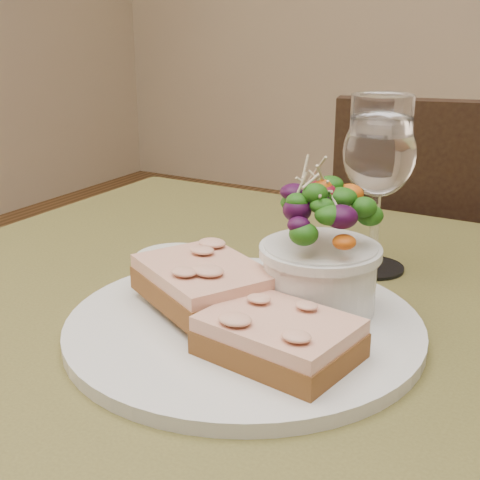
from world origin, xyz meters
The scene contains 9 objects.
cafe_table centered at (0.00, 0.00, 0.65)m, with size 0.80×0.80×0.75m.
chair_far centered at (0.08, 0.65, 0.29)m, with size 0.51×0.51×0.90m.
dinner_plate centered at (0.03, -0.04, 0.76)m, with size 0.31×0.31×0.01m, color silver.
sandwich_front centered at (0.08, -0.08, 0.78)m, with size 0.13×0.10×0.03m.
sandwich_back centered at (-0.02, -0.03, 0.79)m, with size 0.15×0.14×0.03m.
ramekin centered at (-0.06, -0.01, 0.78)m, with size 0.07×0.07×0.04m.
salad_bowl centered at (0.07, 0.02, 0.82)m, with size 0.10×0.10×0.13m.
garnish centered at (-0.05, 0.03, 0.77)m, with size 0.05×0.04×0.02m.
wine_glass centered at (0.07, 0.17, 0.87)m, with size 0.08×0.08×0.18m.
Camera 1 is at (0.29, -0.50, 1.02)m, focal length 50.00 mm.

